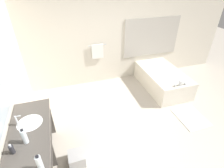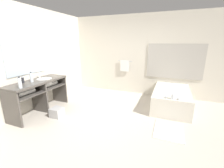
# 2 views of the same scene
# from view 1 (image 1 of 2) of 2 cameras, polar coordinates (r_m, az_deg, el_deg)

# --- Properties ---
(ground_plane) EXTENTS (16.00, 16.00, 0.00)m
(ground_plane) POSITION_cam_1_polar(r_m,az_deg,el_deg) (3.81, 8.45, -15.17)
(ground_plane) COLOR beige
(ground_plane) RESTS_ON ground
(wall_back_with_blinds) EXTENTS (7.40, 0.13, 2.70)m
(wall_back_with_blinds) POSITION_cam_1_polar(r_m,az_deg,el_deg) (4.88, -1.05, 15.38)
(wall_back_with_blinds) COLOR silver
(wall_back_with_blinds) RESTS_ON ground_plane
(vanity_counter) EXTENTS (0.58, 1.57, 0.86)m
(vanity_counter) POSITION_cam_1_polar(r_m,az_deg,el_deg) (3.03, -24.46, -16.95)
(vanity_counter) COLOR #4C4742
(vanity_counter) RESTS_ON ground_plane
(sink_faucet) EXTENTS (0.09, 0.04, 0.18)m
(sink_faucet) POSITION_cam_1_polar(r_m,az_deg,el_deg) (3.01, -28.61, -10.51)
(sink_faucet) COLOR silver
(sink_faucet) RESTS_ON vanity_counter
(bathtub) EXTENTS (0.96, 1.68, 0.63)m
(bathtub) POSITION_cam_1_polar(r_m,az_deg,el_deg) (5.11, 16.03, 1.74)
(bathtub) COLOR silver
(bathtub) RESTS_ON ground_plane
(water_bottle_1) EXTENTS (0.07, 0.07, 0.25)m
(water_bottle_1) POSITION_cam_1_polar(r_m,az_deg,el_deg) (2.68, -26.73, -15.02)
(water_bottle_1) COLOR white
(water_bottle_1) RESTS_ON vanity_counter
(water_bottle_2) EXTENTS (0.07, 0.07, 0.25)m
(water_bottle_2) POSITION_cam_1_polar(r_m,az_deg,el_deg) (2.34, -22.62, -22.74)
(water_bottle_2) COLOR white
(water_bottle_2) RESTS_ON vanity_counter
(soap_dispenser) EXTENTS (0.06, 0.06, 0.16)m
(soap_dispenser) POSITION_cam_1_polar(r_m,az_deg,el_deg) (2.67, -29.91, -18.02)
(soap_dispenser) COLOR #28282D
(soap_dispenser) RESTS_ON vanity_counter
(waste_bin) EXTENTS (0.28, 0.28, 0.23)m
(waste_bin) POSITION_cam_1_polar(r_m,az_deg,el_deg) (3.31, -11.41, -22.70)
(waste_bin) COLOR #B2B2B2
(waste_bin) RESTS_ON ground_plane
(bath_mat) EXTENTS (0.58, 0.76, 0.02)m
(bath_mat) POSITION_cam_1_polar(r_m,az_deg,el_deg) (4.45, 24.18, -9.77)
(bath_mat) COLOR white
(bath_mat) RESTS_ON ground_plane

